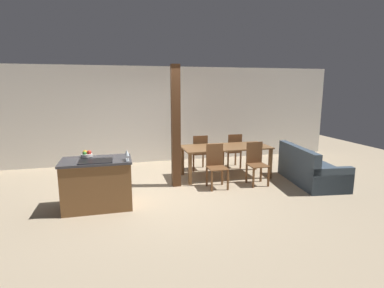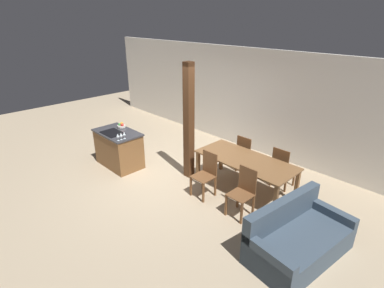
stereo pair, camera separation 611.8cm
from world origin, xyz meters
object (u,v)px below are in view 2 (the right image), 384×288
(fruit_bowl, at_px, (121,126))
(wine_glass_far, at_px, (124,134))
(dining_chair_far_right, at_px, (282,167))
(wine_glass_near, at_px, (118,136))
(kitchen_island, at_px, (119,148))
(dining_chair_far_left, at_px, (246,154))
(dining_table, at_px, (245,163))
(couch, at_px, (297,239))
(timber_post, at_px, (189,123))
(dining_chair_near_left, at_px, (206,174))
(dining_chair_near_right, at_px, (243,191))
(wine_glass_middle, at_px, (121,135))

(fruit_bowl, bearing_deg, wine_glass_far, -27.33)
(fruit_bowl, relative_size, dining_chair_far_right, 0.22)
(wine_glass_near, xyz_separation_m, dining_chair_far_right, (2.81, 2.20, -0.53))
(kitchen_island, bearing_deg, dining_chair_far_left, 38.50)
(wine_glass_far, xyz_separation_m, dining_table, (2.34, 1.36, -0.36))
(wine_glass_near, distance_m, wine_glass_far, 0.16)
(couch, bearing_deg, dining_table, 68.86)
(dining_chair_far_left, bearing_deg, kitchen_island, 38.50)
(dining_chair_far_right, xyz_separation_m, timber_post, (-1.75, -1.06, 0.81))
(dining_chair_near_left, distance_m, dining_chair_near_right, 0.93)
(dining_chair_far_left, height_order, timber_post, timber_post)
(dining_chair_near_left, distance_m, couch, 2.18)
(kitchen_island, distance_m, wine_glass_far, 0.79)
(wine_glass_near, bearing_deg, fruit_bowl, 143.16)
(dining_chair_far_left, bearing_deg, dining_chair_far_right, -180.00)
(fruit_bowl, bearing_deg, kitchen_island, -53.56)
(fruit_bowl, relative_size, couch, 0.11)
(wine_glass_middle, distance_m, wine_glass_far, 0.08)
(dining_chair_near_right, bearing_deg, kitchen_island, -170.65)
(wine_glass_middle, bearing_deg, wine_glass_near, -90.00)
(fruit_bowl, xyz_separation_m, dining_chair_near_right, (3.51, 0.32, -0.45))
(wine_glass_middle, height_order, timber_post, timber_post)
(wine_glass_far, relative_size, dining_chair_near_right, 0.18)
(fruit_bowl, relative_size, dining_table, 0.10)
(kitchen_island, relative_size, couch, 0.67)
(wine_glass_near, relative_size, timber_post, 0.06)
(fruit_bowl, distance_m, dining_chair_near_right, 3.55)
(fruit_bowl, bearing_deg, couch, 1.08)
(dining_table, xyz_separation_m, dining_chair_far_left, (-0.47, 0.68, -0.17))
(wine_glass_near, bearing_deg, dining_chair_near_right, 16.64)
(wine_glass_far, distance_m, dining_table, 2.73)
(wine_glass_near, xyz_separation_m, dining_table, (2.34, 1.52, -0.36))
(dining_chair_near_left, height_order, couch, dining_chair_near_left)
(kitchen_island, xyz_separation_m, timber_post, (1.59, 0.85, 0.85))
(wine_glass_near, relative_size, dining_chair_far_right, 0.18)
(timber_post, bearing_deg, dining_chair_far_right, 31.24)
(kitchen_island, relative_size, fruit_bowl, 5.89)
(fruit_bowl, height_order, dining_chair_near_left, fruit_bowl)
(fruit_bowl, xyz_separation_m, dining_chair_near_left, (2.58, 0.32, -0.45))
(dining_table, distance_m, couch, 1.95)
(wine_glass_near, height_order, couch, wine_glass_near)
(dining_table, height_order, dining_chair_near_left, dining_chair_near_left)
(wine_glass_middle, bearing_deg, dining_chair_far_right, 37.05)
(dining_table, bearing_deg, dining_chair_near_left, -124.43)
(dining_chair_near_left, bearing_deg, fruit_bowl, -173.01)
(kitchen_island, xyz_separation_m, dining_chair_far_right, (3.34, 1.91, 0.04))
(dining_chair_near_right, xyz_separation_m, timber_post, (-1.75, 0.30, 0.81))
(wine_glass_middle, distance_m, dining_chair_near_left, 2.09)
(wine_glass_middle, bearing_deg, fruit_bowl, 147.67)
(dining_chair_near_left, distance_m, dining_chair_far_left, 1.36)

